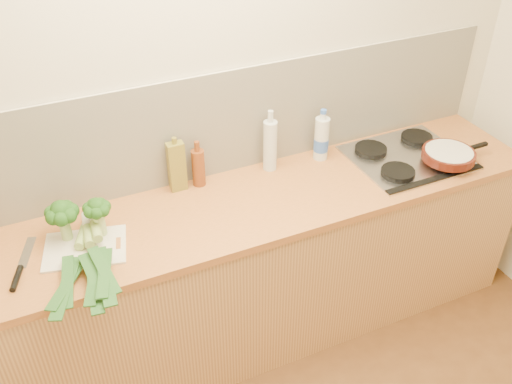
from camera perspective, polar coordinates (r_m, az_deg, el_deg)
room_shell at (r=2.75m, az=-5.27°, el=6.36°), size 3.50×3.50×3.50m
counter at (r=2.96m, az=-2.55°, el=-8.45°), size 3.20×0.62×0.90m
gas_hob at (r=3.10m, az=14.95°, el=3.45°), size 0.58×0.50×0.04m
chopping_board at (r=2.53m, az=-16.71°, el=-5.40°), size 0.39×0.32×0.01m
broccoli_left at (r=2.52m, az=-18.85°, el=-2.06°), size 0.14×0.14×0.19m
broccoli_right at (r=2.50m, az=-15.62°, el=-1.76°), size 0.12×0.12×0.19m
leek_front at (r=2.49m, az=-17.38°, el=-5.54°), size 0.29×0.61×0.04m
leek_mid at (r=2.45m, az=-16.25°, el=-5.47°), size 0.14×0.62×0.04m
leek_back at (r=2.44m, az=-15.44°, el=-4.98°), size 0.12×0.61×0.04m
chefs_knife at (r=2.50m, az=-22.60°, el=-7.37°), size 0.14×0.33×0.02m
skillet at (r=3.09m, az=18.73°, el=3.58°), size 0.40×0.27×0.05m
oil_tin at (r=2.73m, az=-7.93°, el=2.58°), size 0.08×0.05×0.29m
glass_bottle at (r=2.86m, az=1.42°, el=4.75°), size 0.07×0.07×0.33m
amber_bottle at (r=2.77m, az=-5.78°, el=2.52°), size 0.06×0.06×0.24m
water_bottle at (r=2.98m, az=6.55°, el=5.23°), size 0.08×0.08×0.26m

